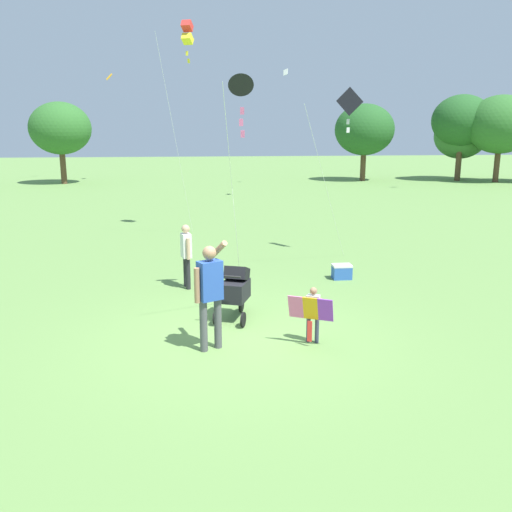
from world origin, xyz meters
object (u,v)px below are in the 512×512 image
object	(u,v)px
child_with_butterfly_kite	(312,310)
person_sitting_far	(186,251)
person_adult_flyer	(210,288)
kite_orange_delta	(187,34)
cooler_box	(342,272)
kite_adult_black	(241,89)
kite_green_novelty	(348,108)
stroller	(235,288)

from	to	relation	value
child_with_butterfly_kite	person_sitting_far	xyz separation A→B (m)	(-2.12, 3.52, 0.27)
person_adult_flyer	kite_orange_delta	world-z (taller)	kite_orange_delta
kite_orange_delta	cooler_box	size ratio (longest dim) A/B	15.31
person_adult_flyer	kite_orange_delta	bearing A→B (deg)	91.78
kite_orange_delta	child_with_butterfly_kite	bearing A→B (deg)	-78.94
kite_adult_black	kite_green_novelty	bearing A→B (deg)	49.57
kite_orange_delta	kite_green_novelty	xyz separation A→B (m)	(4.21, -4.14, -2.43)
child_with_butterfly_kite	cooler_box	size ratio (longest dim) A/B	2.15
stroller	person_adult_flyer	bearing A→B (deg)	-109.78
kite_adult_black	kite_orange_delta	distance (m)	8.22
child_with_butterfly_kite	kite_orange_delta	distance (m)	12.05
child_with_butterfly_kite	cooler_box	distance (m)	4.20
kite_green_novelty	person_sitting_far	bearing A→B (deg)	-148.29
person_adult_flyer	kite_orange_delta	size ratio (longest dim) A/B	0.26
cooler_box	stroller	bearing A→B (deg)	-137.25
person_sitting_far	cooler_box	world-z (taller)	person_sitting_far
kite_orange_delta	cooler_box	distance (m)	9.68
stroller	person_sitting_far	distance (m)	2.38
person_adult_flyer	kite_green_novelty	world-z (taller)	kite_green_novelty
child_with_butterfly_kite	stroller	size ratio (longest dim) A/B	0.87
person_adult_flyer	kite_green_novelty	size ratio (longest dim) A/B	0.39
child_with_butterfly_kite	person_adult_flyer	world-z (taller)	person_adult_flyer
kite_orange_delta	kite_green_novelty	bearing A→B (deg)	-44.48
kite_adult_black	person_adult_flyer	bearing A→B (deg)	-105.96
child_with_butterfly_kite	kite_green_novelty	bearing A→B (deg)	70.47
person_sitting_far	cooler_box	bearing A→B (deg)	5.60
kite_adult_black	kite_green_novelty	distance (m)	4.88
child_with_butterfly_kite	kite_adult_black	world-z (taller)	kite_adult_black
person_adult_flyer	kite_green_novelty	xyz separation A→B (m)	(3.89, 6.26, 2.99)
child_with_butterfly_kite	kite_adult_black	distance (m)	4.54
child_with_butterfly_kite	kite_green_novelty	xyz separation A→B (m)	(2.19, 6.19, 3.45)
child_with_butterfly_kite	kite_orange_delta	world-z (taller)	kite_orange_delta
kite_orange_delta	person_sitting_far	xyz separation A→B (m)	(-0.10, -6.81, -5.60)
child_with_butterfly_kite	kite_adult_black	xyz separation A→B (m)	(-0.97, 2.48, 3.68)
kite_green_novelty	person_sitting_far	xyz separation A→B (m)	(-4.32, -2.67, -3.17)
kite_green_novelty	kite_adult_black	bearing A→B (deg)	-130.43
child_with_butterfly_kite	cooler_box	bearing A→B (deg)	68.21
kite_green_novelty	stroller	bearing A→B (deg)	-124.94
person_adult_flyer	kite_adult_black	bearing A→B (deg)	74.04
kite_orange_delta	kite_green_novelty	distance (m)	6.39
child_with_butterfly_kite	stroller	bearing A→B (deg)	131.22
person_adult_flyer	person_sitting_far	size ratio (longest dim) A/B	1.25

